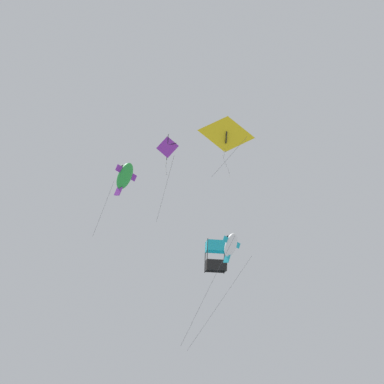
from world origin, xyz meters
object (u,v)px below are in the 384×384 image
at_px(kite_box_highest, 216,256).
at_px(kite_delta_far_centre, 226,135).
at_px(kite_diamond_upper_right, 167,148).
at_px(kite_fish_near_left, 125,176).
at_px(kite_fish_mid_left, 231,245).

bearing_deg(kite_box_highest, kite_delta_far_centre, -92.19).
relative_size(kite_box_highest, kite_diamond_upper_right, 1.29).
height_order(kite_fish_near_left, kite_diamond_upper_right, kite_diamond_upper_right).
bearing_deg(kite_delta_far_centre, kite_diamond_upper_right, 131.07).
bearing_deg(kite_box_highest, kite_fish_near_left, -153.44).
distance_m(kite_fish_near_left, kite_fish_mid_left, 8.89).
height_order(kite_fish_near_left, kite_box_highest, kite_fish_near_left).
xyz_separation_m(kite_fish_near_left, kite_diamond_upper_right, (-2.78, 1.46, 1.34)).
distance_m(kite_fish_mid_left, kite_box_highest, 4.37).
bearing_deg(kite_fish_mid_left, kite_delta_far_centre, -134.11).
height_order(kite_fish_mid_left, kite_box_highest, kite_box_highest).
bearing_deg(kite_fish_mid_left, kite_fish_near_left, 139.04).
relative_size(kite_fish_near_left, kite_diamond_upper_right, 0.80).
bearing_deg(kite_delta_far_centre, kite_fish_mid_left, 75.31).
bearing_deg(kite_fish_near_left, kite_diamond_upper_right, -69.86).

